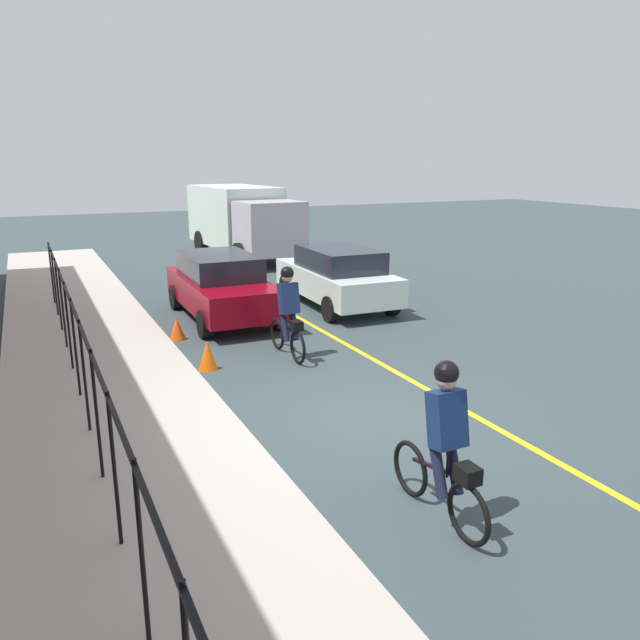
% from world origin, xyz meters
% --- Properties ---
extents(ground_plane, '(80.00, 80.00, 0.00)m').
position_xyz_m(ground_plane, '(0.00, 0.00, 0.00)').
color(ground_plane, '#364446').
extents(lane_line_centre, '(36.00, 0.12, 0.01)m').
position_xyz_m(lane_line_centre, '(0.00, -1.60, 0.00)').
color(lane_line_centre, yellow).
rests_on(lane_line_centre, ground).
extents(sidewalk, '(40.00, 3.20, 0.15)m').
position_xyz_m(sidewalk, '(0.00, 3.40, 0.07)').
color(sidewalk, '#B5ACA0').
rests_on(sidewalk, ground).
extents(iron_fence, '(17.45, 0.04, 1.60)m').
position_xyz_m(iron_fence, '(1.00, 3.80, 1.29)').
color(iron_fence, black).
rests_on(iron_fence, sidewalk).
extents(cyclist_lead, '(1.71, 0.36, 1.83)m').
position_xyz_m(cyclist_lead, '(3.22, -0.16, 0.91)').
color(cyclist_lead, black).
rests_on(cyclist_lead, ground).
extents(cyclist_follow, '(1.71, 0.36, 1.83)m').
position_xyz_m(cyclist_follow, '(-2.76, 0.58, 0.91)').
color(cyclist_follow, black).
rests_on(cyclist_follow, ground).
extents(patrol_sedan, '(4.46, 2.05, 1.58)m').
position_xyz_m(patrol_sedan, '(6.71, -3.03, 0.82)').
color(patrol_sedan, white).
rests_on(patrol_sedan, ground).
extents(parked_sedan_rear, '(4.43, 1.98, 1.58)m').
position_xyz_m(parked_sedan_rear, '(6.80, 0.11, 0.82)').
color(parked_sedan_rear, maroon).
rests_on(parked_sedan_rear, ground).
extents(box_truck_background, '(6.83, 2.84, 2.78)m').
position_xyz_m(box_truck_background, '(15.77, -3.49, 1.55)').
color(box_truck_background, silver).
rests_on(box_truck_background, ground).
extents(traffic_cone_near, '(0.36, 0.36, 0.56)m').
position_xyz_m(traffic_cone_near, '(3.20, 1.49, 0.28)').
color(traffic_cone_near, '#FD5F0C').
rests_on(traffic_cone_near, ground).
extents(traffic_cone_far, '(0.36, 0.36, 0.49)m').
position_xyz_m(traffic_cone_far, '(5.42, 1.55, 0.25)').
color(traffic_cone_far, '#F55510').
rests_on(traffic_cone_far, ground).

